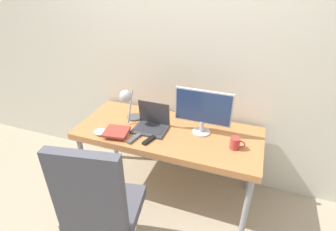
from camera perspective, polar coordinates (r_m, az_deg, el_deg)
ground_plane at (r=2.63m, az=-2.72°, el=-20.87°), size 12.00×12.00×0.00m
wall_back at (r=2.50m, az=3.34°, el=12.69°), size 8.00×0.05×2.60m
desk at (r=2.41m, az=0.04°, el=-4.55°), size 1.67×0.70×0.73m
laptop at (r=2.39m, az=-3.62°, el=-1.80°), size 0.30×0.23×0.24m
monitor at (r=2.26m, az=7.63°, el=1.34°), size 0.50×0.16×0.41m
desk_lamp at (r=2.41m, az=-8.79°, el=3.22°), size 0.14×0.26×0.35m
office_chair at (r=1.93m, az=-14.75°, el=-18.25°), size 0.57×0.56×1.15m
book_stack at (r=2.35m, az=-10.99°, el=-3.56°), size 0.23×0.22×0.05m
tv_remote at (r=2.28m, az=-7.39°, el=-5.00°), size 0.07×0.16×0.02m
media_remote at (r=2.25m, az=-4.14°, el=-5.37°), size 0.08×0.15×0.02m
mug at (r=2.20m, az=14.44°, el=-5.86°), size 0.12×0.08×0.10m
game_controller at (r=2.40m, az=-14.40°, el=-3.49°), size 0.13×0.10×0.04m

